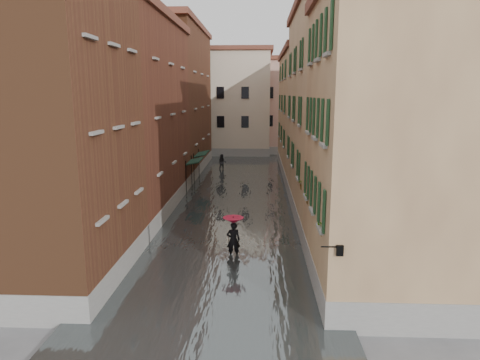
# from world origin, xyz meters

# --- Properties ---
(ground) EXTENTS (120.00, 120.00, 0.00)m
(ground) POSITION_xyz_m (0.00, 0.00, 0.00)
(ground) COLOR #5B5B5D
(ground) RESTS_ON ground
(floodwater) EXTENTS (10.00, 60.00, 0.20)m
(floodwater) POSITION_xyz_m (0.00, 13.00, 0.10)
(floodwater) COLOR #4B5253
(floodwater) RESTS_ON ground
(building_left_near) EXTENTS (6.00, 8.00, 13.00)m
(building_left_near) POSITION_xyz_m (-7.00, -2.00, 6.50)
(building_left_near) COLOR brown
(building_left_near) RESTS_ON ground
(building_left_mid) EXTENTS (6.00, 14.00, 12.50)m
(building_left_mid) POSITION_xyz_m (-7.00, 9.00, 6.25)
(building_left_mid) COLOR #5B2D1C
(building_left_mid) RESTS_ON ground
(building_left_far) EXTENTS (6.00, 16.00, 14.00)m
(building_left_far) POSITION_xyz_m (-7.00, 24.00, 7.00)
(building_left_far) COLOR brown
(building_left_far) RESTS_ON ground
(building_right_near) EXTENTS (6.00, 8.00, 11.50)m
(building_right_near) POSITION_xyz_m (7.00, -2.00, 5.75)
(building_right_near) COLOR #916A4B
(building_right_near) RESTS_ON ground
(building_right_mid) EXTENTS (6.00, 14.00, 13.00)m
(building_right_mid) POSITION_xyz_m (7.00, 9.00, 6.50)
(building_right_mid) COLOR tan
(building_right_mid) RESTS_ON ground
(building_right_far) EXTENTS (6.00, 16.00, 11.50)m
(building_right_far) POSITION_xyz_m (7.00, 24.00, 5.75)
(building_right_far) COLOR #916A4B
(building_right_far) RESTS_ON ground
(building_end_cream) EXTENTS (12.00, 9.00, 13.00)m
(building_end_cream) POSITION_xyz_m (-3.00, 38.00, 6.50)
(building_end_cream) COLOR beige
(building_end_cream) RESTS_ON ground
(building_end_pink) EXTENTS (10.00, 9.00, 12.00)m
(building_end_pink) POSITION_xyz_m (6.00, 40.00, 6.00)
(building_end_pink) COLOR tan
(building_end_pink) RESTS_ON ground
(awning_near) EXTENTS (1.09, 2.88, 2.80)m
(awning_near) POSITION_xyz_m (-3.49, 14.86, 2.46)
(awning_near) COLOR #153022
(awning_near) RESTS_ON ground
(awning_far) EXTENTS (1.09, 3.21, 2.80)m
(awning_far) POSITION_xyz_m (-3.48, 19.11, 2.47)
(awning_far) COLOR #153022
(awning_far) RESTS_ON ground
(wall_lantern) EXTENTS (0.71, 0.22, 0.35)m
(wall_lantern) POSITION_xyz_m (4.33, -6.00, 3.01)
(wall_lantern) COLOR black
(wall_lantern) RESTS_ON ground
(window_planters) EXTENTS (0.59, 8.32, 0.84)m
(window_planters) POSITION_xyz_m (4.12, -0.37, 3.51)
(window_planters) COLOR brown
(window_planters) RESTS_ON ground
(pedestrian_main) EXTENTS (1.03, 1.03, 2.06)m
(pedestrian_main) POSITION_xyz_m (0.53, 0.65, 1.27)
(pedestrian_main) COLOR black
(pedestrian_main) RESTS_ON ground
(pedestrian_far) EXTENTS (0.89, 0.72, 1.74)m
(pedestrian_far) POSITION_xyz_m (-2.06, 24.49, 0.87)
(pedestrian_far) COLOR black
(pedestrian_far) RESTS_ON ground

